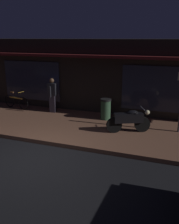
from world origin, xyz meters
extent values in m
plane|color=black|center=(0.00, 0.00, 0.00)|extent=(60.00, 60.00, 0.00)
cube|color=brown|center=(0.00, 3.00, 0.07)|extent=(18.00, 4.00, 0.15)
cube|color=black|center=(0.00, 6.40, 1.80)|extent=(18.00, 2.80, 3.60)
cube|color=#262838|center=(-3.20, 4.98, 1.50)|extent=(3.20, 0.04, 2.00)
cube|color=#262838|center=(3.20, 4.98, 1.50)|extent=(3.20, 0.04, 2.00)
cube|color=#591919|center=(0.00, 4.75, 2.85)|extent=(16.20, 0.50, 0.12)
cylinder|color=black|center=(1.86, 2.64, 0.45)|extent=(0.60, 0.36, 0.60)
cylinder|color=black|center=(2.86, 3.10, 0.45)|extent=(0.60, 0.36, 0.60)
cube|color=black|center=(2.36, 2.87, 0.73)|extent=(1.12, 0.71, 0.36)
ellipsoid|color=black|center=(2.49, 2.93, 0.93)|extent=(0.50, 0.40, 0.20)
sphere|color=#F9EDB7|center=(3.01, 3.17, 0.93)|extent=(0.18, 0.18, 0.18)
cylinder|color=gray|center=(2.83, 3.09, 1.10)|extent=(0.26, 0.51, 0.03)
torus|color=black|center=(-4.24, 4.37, 0.48)|extent=(0.65, 0.17, 0.66)
torus|color=black|center=(-3.26, 4.17, 0.48)|extent=(0.65, 0.17, 0.66)
cube|color=#B78C2D|center=(-3.75, 4.27, 0.70)|extent=(0.89, 0.22, 0.06)
cube|color=brown|center=(-3.99, 4.32, 0.97)|extent=(0.21, 0.12, 0.06)
cylinder|color=#B78C2D|center=(-3.34, 4.19, 1.05)|extent=(0.11, 0.42, 0.02)
cube|color=#28232D|center=(-1.65, 4.29, 0.57)|extent=(0.30, 0.23, 0.85)
cube|color=black|center=(-1.65, 4.29, 1.29)|extent=(0.40, 0.26, 0.58)
sphere|color=brown|center=(-1.65, 4.29, 1.71)|extent=(0.22, 0.22, 0.22)
cylinder|color=black|center=(-1.68, 4.55, 1.22)|extent=(0.10, 0.10, 0.52)
cylinder|color=black|center=(-1.62, 4.03, 1.22)|extent=(0.10, 0.10, 0.52)
cylinder|color=#2D4C33|center=(1.08, 4.12, 0.57)|extent=(0.44, 0.44, 0.85)
cylinder|color=black|center=(1.08, 4.12, 1.04)|extent=(0.48, 0.48, 0.08)
camera|label=1|loc=(4.04, -6.14, 3.67)|focal=40.04mm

